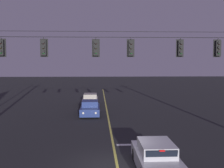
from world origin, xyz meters
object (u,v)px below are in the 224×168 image
at_px(traffic_light_right_inner, 131,48).
at_px(car_oncoming_lead, 90,108).
at_px(traffic_light_leftmost, 1,48).
at_px(traffic_light_left_inner, 44,48).
at_px(car_oncoming_trailing, 90,100).
at_px(traffic_light_far_right, 218,48).
at_px(car_waiting_near_lane, 156,157).
at_px(traffic_light_centre, 96,48).
at_px(traffic_light_rightmost, 181,48).

relative_size(traffic_light_right_inner, car_oncoming_lead, 0.28).
relative_size(traffic_light_leftmost, traffic_light_left_inner, 1.00).
height_order(traffic_light_leftmost, car_oncoming_trailing, traffic_light_leftmost).
xyz_separation_m(traffic_light_far_right, car_oncoming_lead, (-8.35, 9.53, -5.31)).
height_order(car_waiting_near_lane, car_oncoming_lead, same).
relative_size(traffic_light_far_right, car_oncoming_lead, 0.28).
bearing_deg(traffic_light_far_right, traffic_light_centre, 180.00).
bearing_deg(car_waiting_near_lane, traffic_light_centre, 120.32).
relative_size(traffic_light_left_inner, traffic_light_right_inner, 1.00).
relative_size(traffic_light_centre, car_waiting_near_lane, 0.28).
bearing_deg(traffic_light_rightmost, traffic_light_centre, 180.00).
distance_m(traffic_light_rightmost, car_oncoming_trailing, 17.58).
bearing_deg(traffic_light_right_inner, car_oncoming_lead, 106.48).
bearing_deg(car_waiting_near_lane, traffic_light_right_inner, 97.50).
height_order(traffic_light_leftmost, traffic_light_centre, same).
height_order(traffic_light_left_inner, car_oncoming_lead, traffic_light_left_inner).
height_order(traffic_light_left_inner, traffic_light_centre, same).
distance_m(traffic_light_right_inner, traffic_light_far_right, 5.53).
relative_size(traffic_light_right_inner, car_oncoming_trailing, 0.28).
relative_size(traffic_light_leftmost, car_oncoming_lead, 0.28).
height_order(traffic_light_centre, car_oncoming_trailing, traffic_light_centre).
bearing_deg(traffic_light_centre, traffic_light_leftmost, 180.00).
bearing_deg(traffic_light_leftmost, traffic_light_rightmost, 0.00).
bearing_deg(traffic_light_far_right, traffic_light_right_inner, 180.00).
relative_size(traffic_light_leftmost, traffic_light_right_inner, 1.00).
bearing_deg(traffic_light_right_inner, car_oncoming_trailing, 100.75).
relative_size(traffic_light_right_inner, car_waiting_near_lane, 0.28).
xyz_separation_m(traffic_light_right_inner, traffic_light_far_right, (5.53, 0.00, 0.00)).
bearing_deg(traffic_light_left_inner, car_oncoming_lead, 75.04).
bearing_deg(car_oncoming_trailing, car_oncoming_lead, -88.63).
xyz_separation_m(traffic_light_far_right, car_waiting_near_lane, (-4.90, -4.80, -5.31)).
distance_m(traffic_light_right_inner, traffic_light_rightmost, 3.13).
bearing_deg(traffic_light_right_inner, traffic_light_far_right, 0.00).
relative_size(traffic_light_left_inner, car_oncoming_trailing, 0.28).
distance_m(traffic_light_left_inner, traffic_light_centre, 3.19).
xyz_separation_m(traffic_light_leftmost, traffic_light_centre, (5.74, 0.00, 0.00)).
distance_m(traffic_light_leftmost, traffic_light_left_inner, 2.55).
distance_m(traffic_light_leftmost, car_oncoming_lead, 12.04).
bearing_deg(traffic_light_far_right, traffic_light_leftmost, 180.00).
bearing_deg(traffic_light_left_inner, traffic_light_centre, 0.00).
distance_m(traffic_light_right_inner, car_oncoming_lead, 11.27).
height_order(traffic_light_leftmost, traffic_light_rightmost, same).
bearing_deg(car_oncoming_trailing, traffic_light_far_right, -61.45).
relative_size(traffic_light_leftmost, car_waiting_near_lane, 0.28).
distance_m(traffic_light_leftmost, traffic_light_rightmost, 11.05).
relative_size(traffic_light_leftmost, car_oncoming_trailing, 0.28).
relative_size(car_waiting_near_lane, car_oncoming_trailing, 0.98).
bearing_deg(car_waiting_near_lane, traffic_light_far_right, 44.43).
relative_size(car_oncoming_lead, car_oncoming_trailing, 1.00).
bearing_deg(traffic_light_leftmost, traffic_light_centre, 0.00).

